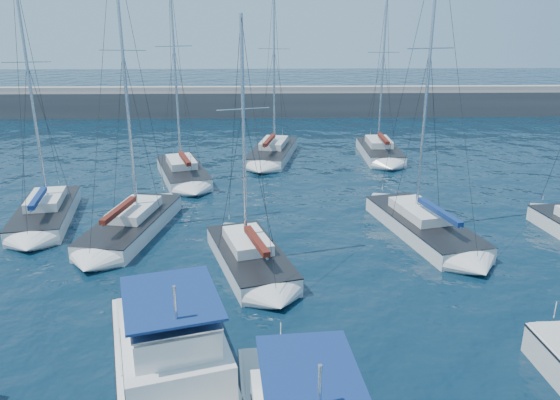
{
  "coord_description": "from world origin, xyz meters",
  "views": [
    {
      "loc": [
        -0.33,
        -17.23,
        12.36
      ],
      "look_at": [
        0.3,
        9.76,
        3.0
      ],
      "focal_mm": 35.0,
      "sensor_mm": 36.0,
      "label": 1
    }
  ],
  "objects_px": {
    "motor_yacht_port_inner": "(173,367)",
    "sailboat_mid_c": "(250,257)",
    "sailboat_mid_a": "(46,213)",
    "sailboat_back_c": "(379,151)",
    "sailboat_mid_d": "(423,225)",
    "sailboat_back_a": "(183,172)",
    "sailboat_back_b": "(273,152)",
    "sailboat_mid_b": "(132,224)"
  },
  "relations": [
    {
      "from": "motor_yacht_port_inner",
      "to": "sailboat_mid_c",
      "type": "height_order",
      "value": "sailboat_mid_c"
    },
    {
      "from": "sailboat_mid_a",
      "to": "sailboat_mid_c",
      "type": "xyz_separation_m",
      "value": [
        12.87,
        -6.77,
        -0.02
      ]
    },
    {
      "from": "sailboat_mid_c",
      "to": "sailboat_back_c",
      "type": "bearing_deg",
      "value": 46.54
    },
    {
      "from": "sailboat_mid_d",
      "to": "sailboat_mid_a",
      "type": "bearing_deg",
      "value": 159.58
    },
    {
      "from": "motor_yacht_port_inner",
      "to": "sailboat_mid_d",
      "type": "relative_size",
      "value": 0.6
    },
    {
      "from": "sailboat_mid_c",
      "to": "sailboat_back_a",
      "type": "bearing_deg",
      "value": 92.89
    },
    {
      "from": "sailboat_mid_c",
      "to": "motor_yacht_port_inner",
      "type": "bearing_deg",
      "value": -119.92
    },
    {
      "from": "sailboat_mid_a",
      "to": "sailboat_mid_d",
      "type": "bearing_deg",
      "value": -16.65
    },
    {
      "from": "sailboat_mid_d",
      "to": "sailboat_back_b",
      "type": "xyz_separation_m",
      "value": [
        -8.61,
        17.76,
        -0.02
      ]
    },
    {
      "from": "sailboat_mid_a",
      "to": "sailboat_mid_c",
      "type": "height_order",
      "value": "sailboat_mid_a"
    },
    {
      "from": "sailboat_mid_b",
      "to": "sailboat_back_b",
      "type": "xyz_separation_m",
      "value": [
        8.44,
        17.17,
        -0.02
      ]
    },
    {
      "from": "sailboat_mid_a",
      "to": "sailboat_back_a",
      "type": "distance_m",
      "value": 11.4
    },
    {
      "from": "sailboat_back_a",
      "to": "sailboat_mid_b",
      "type": "bearing_deg",
      "value": -115.08
    },
    {
      "from": "sailboat_mid_b",
      "to": "sailboat_back_c",
      "type": "height_order",
      "value": "sailboat_mid_b"
    },
    {
      "from": "sailboat_back_b",
      "to": "sailboat_mid_d",
      "type": "bearing_deg",
      "value": -52.87
    },
    {
      "from": "sailboat_mid_b",
      "to": "sailboat_back_c",
      "type": "distance_m",
      "value": 25.05
    },
    {
      "from": "sailboat_mid_a",
      "to": "sailboat_mid_d",
      "type": "xyz_separation_m",
      "value": [
        22.86,
        -2.65,
        0.0
      ]
    },
    {
      "from": "sailboat_back_b",
      "to": "sailboat_mid_b",
      "type": "bearing_deg",
      "value": -104.89
    },
    {
      "from": "sailboat_mid_b",
      "to": "sailboat_mid_a",
      "type": "bearing_deg",
      "value": 170.95
    },
    {
      "from": "sailboat_back_a",
      "to": "sailboat_back_b",
      "type": "xyz_separation_m",
      "value": [
        7.04,
        6.28,
        -0.03
      ]
    },
    {
      "from": "motor_yacht_port_inner",
      "to": "sailboat_mid_d",
      "type": "height_order",
      "value": "sailboat_mid_d"
    },
    {
      "from": "sailboat_mid_b",
      "to": "sailboat_back_a",
      "type": "bearing_deg",
      "value": 93.2
    },
    {
      "from": "sailboat_mid_d",
      "to": "sailboat_back_a",
      "type": "bearing_deg",
      "value": 129.93
    },
    {
      "from": "sailboat_mid_c",
      "to": "sailboat_mid_b",
      "type": "bearing_deg",
      "value": 129.28
    },
    {
      "from": "sailboat_mid_b",
      "to": "sailboat_back_b",
      "type": "relative_size",
      "value": 1.11
    },
    {
      "from": "sailboat_mid_c",
      "to": "sailboat_mid_d",
      "type": "height_order",
      "value": "sailboat_mid_d"
    },
    {
      "from": "sailboat_mid_a",
      "to": "sailboat_mid_b",
      "type": "bearing_deg",
      "value": -29.58
    },
    {
      "from": "motor_yacht_port_inner",
      "to": "sailboat_mid_b",
      "type": "bearing_deg",
      "value": 91.88
    },
    {
      "from": "sailboat_mid_c",
      "to": "sailboat_back_b",
      "type": "distance_m",
      "value": 21.92
    },
    {
      "from": "sailboat_mid_b",
      "to": "sailboat_mid_c",
      "type": "relative_size",
      "value": 1.32
    },
    {
      "from": "sailboat_mid_b",
      "to": "motor_yacht_port_inner",
      "type": "bearing_deg",
      "value": -61.26
    },
    {
      "from": "sailboat_back_a",
      "to": "sailboat_back_c",
      "type": "height_order",
      "value": "sailboat_back_a"
    },
    {
      "from": "motor_yacht_port_inner",
      "to": "sailboat_back_a",
      "type": "xyz_separation_m",
      "value": [
        -3.4,
        25.47,
        -0.59
      ]
    },
    {
      "from": "sailboat_back_c",
      "to": "sailboat_back_b",
      "type": "bearing_deg",
      "value": -178.63
    },
    {
      "from": "sailboat_mid_c",
      "to": "sailboat_back_a",
      "type": "xyz_separation_m",
      "value": [
        -5.66,
        15.6,
        0.03
      ]
    },
    {
      "from": "sailboat_mid_a",
      "to": "sailboat_mid_c",
      "type": "bearing_deg",
      "value": -37.75
    },
    {
      "from": "sailboat_mid_b",
      "to": "sailboat_mid_c",
      "type": "xyz_separation_m",
      "value": [
        7.06,
        -4.7,
        -0.03
      ]
    },
    {
      "from": "sailboat_mid_d",
      "to": "sailboat_mid_b",
      "type": "bearing_deg",
      "value": 164.23
    },
    {
      "from": "sailboat_mid_b",
      "to": "sailboat_back_a",
      "type": "xyz_separation_m",
      "value": [
        1.4,
        10.9,
        0.0
      ]
    },
    {
      "from": "motor_yacht_port_inner",
      "to": "sailboat_back_c",
      "type": "xyz_separation_m",
      "value": [
        13.23,
        31.96,
        -0.61
      ]
    },
    {
      "from": "sailboat_mid_d",
      "to": "sailboat_back_b",
      "type": "relative_size",
      "value": 1.12
    },
    {
      "from": "sailboat_back_a",
      "to": "sailboat_back_c",
      "type": "distance_m",
      "value": 17.85
    }
  ]
}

